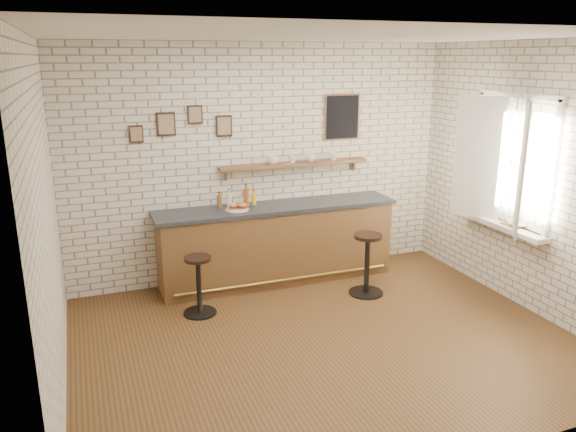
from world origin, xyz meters
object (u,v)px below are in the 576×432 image
at_px(ciabatta_sandwich, 238,206).
at_px(book_upper, 509,223).
at_px(bitters_bottle_white, 229,200).
at_px(shelf_cup_c, 311,158).
at_px(bitters_bottle_amber, 246,197).
at_px(bar_stool_right, 367,262).
at_px(shelf_cup_b, 292,159).
at_px(shelf_cup_d, 333,156).
at_px(condiment_bottle_yellow, 254,198).
at_px(bar_counter, 277,243).
at_px(book_lower, 508,225).
at_px(bar_stool_left, 199,284).
at_px(sandwich_plate, 237,210).
at_px(bitters_bottle_brown, 219,201).
at_px(shelf_cup_a, 273,160).

height_order(ciabatta_sandwich, book_upper, ciabatta_sandwich).
relative_size(bitters_bottle_white, shelf_cup_c, 1.90).
bearing_deg(bitters_bottle_white, bitters_bottle_amber, 0.00).
distance_m(bar_stool_right, shelf_cup_b, 1.63).
bearing_deg(shelf_cup_d, condiment_bottle_yellow, -179.98).
relative_size(ciabatta_sandwich, book_upper, 1.03).
distance_m(bar_counter, book_lower, 2.80).
distance_m(bar_counter, shelf_cup_d, 1.37).
bearing_deg(bitters_bottle_white, book_upper, -30.22).
bearing_deg(bar_stool_left, condiment_bottle_yellow, 40.43).
bearing_deg(shelf_cup_d, sandwich_plate, -173.53).
bearing_deg(shelf_cup_b, bar_stool_right, -94.45).
distance_m(bitters_bottle_white, book_lower, 3.33).
bearing_deg(book_lower, ciabatta_sandwich, 136.85).
bearing_deg(shelf_cup_d, shelf_cup_b, 176.55).
relative_size(bitters_bottle_white, bar_stool_left, 0.34).
bearing_deg(bitters_bottle_brown, bar_counter, -10.60).
bearing_deg(bar_stool_right, shelf_cup_c, 108.38).
bearing_deg(bar_counter, shelf_cup_b, 34.98).
xyz_separation_m(shelf_cup_c, shelf_cup_d, (0.32, 0.00, 0.00)).
distance_m(bar_stool_right, book_upper, 1.69).
xyz_separation_m(bitters_bottle_amber, condiment_bottle_yellow, (0.10, -0.00, -0.03)).
relative_size(bitters_bottle_amber, book_lower, 1.30).
relative_size(condiment_bottle_yellow, book_lower, 0.88).
height_order(bar_stool_left, book_upper, book_upper).
distance_m(bar_counter, book_upper, 2.80).
relative_size(sandwich_plate, bar_stool_left, 0.41).
xyz_separation_m(bar_counter, bar_stool_right, (0.88, -0.80, -0.10)).
distance_m(sandwich_plate, shelf_cup_d, 1.52).
xyz_separation_m(bitters_bottle_brown, book_upper, (3.00, -1.68, -0.13)).
bearing_deg(bitters_bottle_amber, book_lower, -32.14).
height_order(sandwich_plate, book_upper, sandwich_plate).
relative_size(ciabatta_sandwich, bar_stool_left, 0.37).
bearing_deg(bar_stool_right, bitters_bottle_amber, 143.01).
distance_m(shelf_cup_c, book_lower, 2.54).
bearing_deg(bitters_bottle_brown, bar_stool_right, -30.49).
height_order(condiment_bottle_yellow, shelf_cup_b, shelf_cup_b).
bearing_deg(bitters_bottle_brown, shelf_cup_b, 3.95).
bearing_deg(bar_stool_right, bitters_bottle_white, 147.42).
distance_m(bar_stool_left, book_lower, 3.62).
bearing_deg(book_lower, sandwich_plate, 136.93).
bearing_deg(bitters_bottle_brown, book_lower, -29.06).
bearing_deg(bar_counter, bitters_bottle_brown, 169.40).
bearing_deg(bar_counter, book_lower, -33.79).
height_order(bitters_bottle_white, bar_stool_left, bitters_bottle_white).
distance_m(sandwich_plate, bitters_bottle_white, 0.20).
bearing_deg(shelf_cup_c, ciabatta_sandwich, 107.53).
xyz_separation_m(bitters_bottle_brown, shelf_cup_a, (0.72, 0.07, 0.46)).
bearing_deg(book_upper, bitters_bottle_brown, 170.33).
relative_size(sandwich_plate, shelf_cup_d, 2.70).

